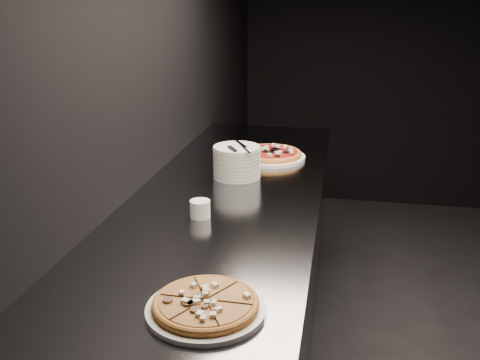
% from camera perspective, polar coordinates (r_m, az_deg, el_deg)
% --- Properties ---
extents(wall_left, '(0.02, 5.00, 2.80)m').
position_cam_1_polar(wall_left, '(2.14, -11.32, 11.41)').
color(wall_left, black).
rests_on(wall_left, floor).
extents(counter, '(0.74, 2.44, 0.92)m').
position_cam_1_polar(counter, '(2.34, -1.22, -12.03)').
color(counter, slate).
rests_on(counter, floor).
extents(pizza_mushroom, '(0.30, 0.30, 0.03)m').
position_cam_1_polar(pizza_mushroom, '(1.36, -3.66, -13.17)').
color(pizza_mushroom, white).
rests_on(pizza_mushroom, counter).
extents(pizza_tomato, '(0.40, 0.40, 0.04)m').
position_cam_1_polar(pizza_tomato, '(2.62, 3.28, 2.74)').
color(pizza_tomato, white).
rests_on(pizza_tomato, counter).
extents(plate_stack, '(0.20, 0.20, 0.14)m').
position_cam_1_polar(plate_stack, '(2.33, -0.35, 1.97)').
color(plate_stack, white).
rests_on(plate_stack, counter).
extents(cutlery, '(0.09, 0.21, 0.01)m').
position_cam_1_polar(cutlery, '(2.29, -0.23, 3.56)').
color(cutlery, '#AEB0B5').
rests_on(cutlery, plate_stack).
extents(ramekin, '(0.07, 0.07, 0.06)m').
position_cam_1_polar(ramekin, '(1.91, -4.27, -3.04)').
color(ramekin, white).
rests_on(ramekin, counter).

